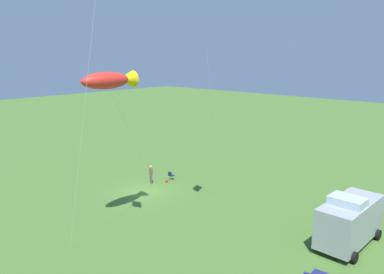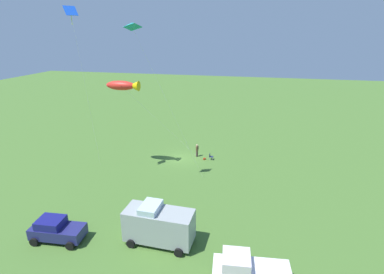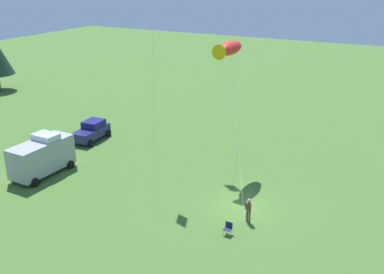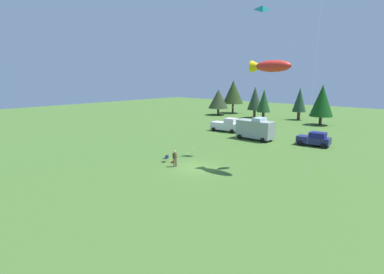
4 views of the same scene
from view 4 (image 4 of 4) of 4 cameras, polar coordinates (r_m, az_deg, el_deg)
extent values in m
plane|color=#43692A|center=(30.82, 0.63, -5.87)|extent=(160.00, 160.00, 0.00)
cylinder|color=brown|center=(31.02, -3.44, -4.96)|extent=(0.14, 0.14, 0.85)
cylinder|color=brown|center=(31.10, -3.06, -4.91)|extent=(0.14, 0.14, 0.85)
cylinder|color=brown|center=(30.86, -3.27, -3.62)|extent=(0.45, 0.45, 0.62)
sphere|color=tan|center=(30.75, -3.28, -2.80)|extent=(0.24, 0.24, 0.24)
cylinder|color=brown|center=(30.84, -3.66, -3.58)|extent=(0.13, 0.13, 0.55)
cylinder|color=brown|center=(30.98, -2.97, -3.50)|extent=(0.15, 0.19, 0.56)
cube|color=#192048|center=(32.90, -5.07, -4.04)|extent=(0.49, 0.49, 0.04)
cube|color=#192048|center=(32.69, -4.82, -3.78)|extent=(0.05, 0.48, 0.40)
cylinder|color=#A5A8AD|center=(32.97, -5.58, -4.40)|extent=(0.03, 0.03, 0.42)
cylinder|color=#A5A8AD|center=(33.24, -5.05, -4.26)|extent=(0.03, 0.03, 0.42)
cylinder|color=#A5A8AD|center=(32.67, -5.08, -4.54)|extent=(0.03, 0.03, 0.42)
cylinder|color=#A5A8AD|center=(32.94, -4.55, -4.39)|extent=(0.03, 0.03, 0.42)
cube|color=#A22E14|center=(32.53, -3.70, -4.77)|extent=(0.39, 0.37, 0.22)
cube|color=silver|center=(51.51, 6.42, 2.10)|extent=(5.17, 2.48, 1.20)
cube|color=silver|center=(50.89, 7.43, 3.11)|extent=(1.97, 2.01, 0.80)
cylinder|color=black|center=(51.73, 8.74, 1.41)|extent=(0.70, 0.29, 0.68)
cylinder|color=black|center=(49.82, 7.60, 1.06)|extent=(0.70, 0.29, 0.68)
cylinder|color=black|center=(53.42, 5.30, 1.80)|extent=(0.70, 0.29, 0.68)
cylinder|color=black|center=(51.57, 4.07, 1.48)|extent=(0.70, 0.29, 0.68)
cube|color=#959B9C|center=(45.24, 11.94, 1.49)|extent=(5.47, 2.38, 2.50)
cube|color=silver|center=(44.69, 12.73, 3.29)|extent=(1.47, 2.07, 0.50)
cylinder|color=black|center=(45.55, 14.74, -0.17)|extent=(0.69, 0.24, 0.68)
cylinder|color=black|center=(43.50, 13.24, -0.63)|extent=(0.69, 0.24, 0.68)
cylinder|color=black|center=(47.46, 10.62, 0.46)|extent=(0.69, 0.24, 0.68)
cylinder|color=black|center=(45.50, 9.01, 0.05)|extent=(0.69, 0.24, 0.68)
cube|color=navy|center=(43.58, 22.13, -0.54)|extent=(4.32, 2.11, 0.90)
cube|color=navy|center=(43.32, 22.85, 0.38)|extent=(2.12, 1.80, 0.65)
cylinder|color=black|center=(44.28, 24.30, -1.13)|extent=(0.69, 0.27, 0.68)
cylinder|color=black|center=(42.38, 23.71, -1.60)|extent=(0.69, 0.27, 0.68)
cylinder|color=black|center=(44.99, 20.56, -0.66)|extent=(0.69, 0.27, 0.68)
cylinder|color=black|center=(43.13, 19.81, -1.10)|extent=(0.69, 0.27, 0.68)
cylinder|color=#453520|center=(74.23, 5.01, 4.85)|extent=(0.56, 0.56, 1.67)
cone|color=#28361D|center=(73.94, 5.05, 7.25)|extent=(4.87, 4.87, 4.57)
cylinder|color=brown|center=(78.54, 7.77, 5.44)|extent=(0.50, 0.50, 2.48)
cone|color=#253B17|center=(78.24, 7.86, 8.48)|extent=(5.18, 5.18, 5.86)
cylinder|color=#473A1D|center=(70.52, 11.79, 4.38)|extent=(0.58, 0.58, 1.81)
cone|color=#283F28|center=(70.20, 11.91, 7.22)|extent=(3.37, 3.37, 5.21)
cylinder|color=#4A2F2C|center=(67.09, 13.40, 3.93)|extent=(0.59, 0.59, 1.73)
cone|color=#1D471F|center=(66.77, 13.53, 6.74)|extent=(2.91, 2.91, 4.89)
cylinder|color=#532E27|center=(69.28, 19.63, 3.83)|extent=(0.63, 0.63, 1.78)
cone|color=#1F4129|center=(68.96, 19.82, 6.68)|extent=(2.90, 2.90, 5.15)
cylinder|color=#49302D|center=(63.28, 23.25, 2.88)|extent=(0.56, 0.56, 1.71)
cone|color=#104314|center=(62.89, 23.52, 6.38)|extent=(4.35, 4.35, 6.04)
ellipsoid|color=red|center=(29.30, 15.18, 12.91)|extent=(3.53, 1.31, 1.10)
cone|color=yellow|center=(30.03, 12.40, 12.99)|extent=(1.23, 1.15, 1.15)
sphere|color=yellow|center=(29.20, 17.25, 13.06)|extent=(0.28, 0.28, 0.28)
cylinder|color=silver|center=(29.58, 5.57, 3.40)|extent=(8.08, 4.79, 10.12)
cylinder|color=#4C3823|center=(31.41, -3.19, -5.55)|extent=(0.04, 0.04, 0.01)
pyramid|color=teal|center=(35.82, 13.30, 22.84)|extent=(1.62, 1.60, 0.86)
cylinder|color=silver|center=(35.31, 6.85, 9.64)|extent=(6.08, 3.51, 16.25)
cylinder|color=#4C3823|center=(36.87, 1.12, -2.99)|extent=(0.04, 0.04, 0.01)
cylinder|color=silver|center=(30.15, 22.17, 10.11)|extent=(0.94, 3.75, 17.80)
cylinder|color=#4C3823|center=(29.66, 20.53, -7.30)|extent=(0.04, 0.04, 0.01)
camera|label=1|loc=(46.37, 43.36, 11.52)|focal=35.00mm
camera|label=2|loc=(64.80, 15.38, 16.90)|focal=28.00mm
camera|label=3|loc=(48.10, -35.11, 17.59)|focal=42.00mm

